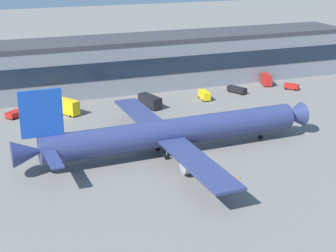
{
  "coord_description": "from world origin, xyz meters",
  "views": [
    {
      "loc": [
        -43.08,
        -91.17,
        42.88
      ],
      "look_at": [
        -4.87,
        8.93,
        5.0
      ],
      "focal_mm": 54.38,
      "sensor_mm": 36.0,
      "label": 1
    }
  ],
  "objects": [
    {
      "name": "crew_van",
      "position": [
        18.62,
        40.21,
        1.46
      ],
      "size": [
        2.66,
        5.38,
        2.55
      ],
      "color": "yellow",
      "rests_on": "ground_plane"
    },
    {
      "name": "follow_me_car",
      "position": [
        49.13,
        40.72,
        1.09
      ],
      "size": [
        4.25,
        4.61,
        1.85
      ],
      "color": "red",
      "rests_on": "ground_plane"
    },
    {
      "name": "airliner",
      "position": [
        -5.79,
        4.91,
        4.96
      ],
      "size": [
        67.65,
        58.06,
        17.34
      ],
      "color": "navy",
      "rests_on": "ground_plane"
    },
    {
      "name": "terminal_building",
      "position": [
        0.0,
        61.57,
        8.07
      ],
      "size": [
        156.55,
        18.74,
        16.09
      ],
      "color": "gray",
      "rests_on": "ground_plane"
    },
    {
      "name": "stair_truck",
      "position": [
        44.58,
        48.43,
        1.98
      ],
      "size": [
        4.05,
        6.44,
        3.55
      ],
      "color": "red",
      "rests_on": "ground_plane"
    },
    {
      "name": "ground_plane",
      "position": [
        0.0,
        0.0,
        0.0
      ],
      "size": [
        600.0,
        600.0,
        0.0
      ],
      "primitive_type": "plane",
      "color": "slate"
    },
    {
      "name": "catering_truck",
      "position": [
        -21.73,
        40.48,
        2.29
      ],
      "size": [
        5.93,
        7.51,
        4.15
      ],
      "color": "yellow",
      "rests_on": "ground_plane"
    },
    {
      "name": "fuel_truck",
      "position": [
        1.16,
        38.75,
        1.88
      ],
      "size": [
        4.79,
        8.83,
        3.35
      ],
      "color": "black",
      "rests_on": "ground_plane"
    },
    {
      "name": "traffic_cone_0",
      "position": [
        2.13,
        -11.73,
        0.36
      ],
      "size": [
        0.57,
        0.57,
        0.71
      ],
      "primitive_type": "cone",
      "color": "#F2590C",
      "rests_on": "ground_plane"
    },
    {
      "name": "belt_loader",
      "position": [
        31.04,
        43.36,
        1.15
      ],
      "size": [
        4.44,
        6.66,
        1.95
      ],
      "color": "black",
      "rests_on": "ground_plane"
    },
    {
      "name": "pushback_tractor",
      "position": [
        -35.45,
        42.9,
        1.05
      ],
      "size": [
        5.34,
        5.1,
        1.75
      ],
      "color": "red",
      "rests_on": "ground_plane"
    }
  ]
}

